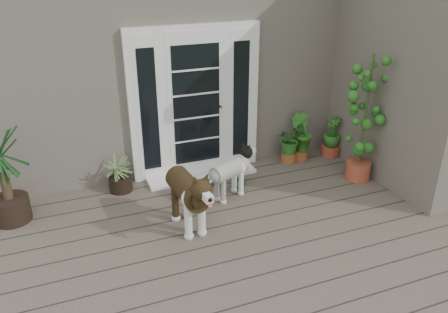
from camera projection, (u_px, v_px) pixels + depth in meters
name	position (u px, v px, depth m)	size (l,w,h in m)	color
deck	(276.00, 254.00, 5.03)	(6.20, 4.60, 0.12)	#6B5B4C
house_main	(170.00, 49.00, 8.00)	(7.40, 4.00, 3.10)	#665E54
house_wing	(429.00, 76.00, 6.30)	(1.60, 2.40, 3.10)	#665E54
door_unit	(196.00, 102.00, 6.35)	(1.90, 0.14, 2.15)	white
door_step	(202.00, 174.00, 6.62)	(1.60, 0.40, 0.05)	white
brindle_dog	(188.00, 199.00, 5.24)	(0.40, 0.94, 0.78)	#3B2915
white_dog	(229.00, 177.00, 5.94)	(0.31, 0.73, 0.60)	silver
spider_plant	(119.00, 172.00, 6.12)	(0.53, 0.53, 0.56)	#7C935A
yucca	(4.00, 176.00, 5.30)	(0.85, 0.85, 1.23)	#113317
herb_a	(289.00, 146.00, 6.97)	(0.41, 0.41, 0.53)	#1C5418
herb_b	(301.00, 144.00, 7.06)	(0.36, 0.36, 0.54)	#2B5D1A
herb_c	(331.00, 141.00, 7.20)	(0.33, 0.33, 0.51)	#165018
sapling	(365.00, 118.00, 6.17)	(0.55, 0.55, 1.88)	#245D1A
clog_left	(217.00, 183.00, 6.35)	(0.13, 0.29, 0.09)	#17391E
clog_right	(240.00, 184.00, 6.30)	(0.15, 0.31, 0.09)	#14331A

